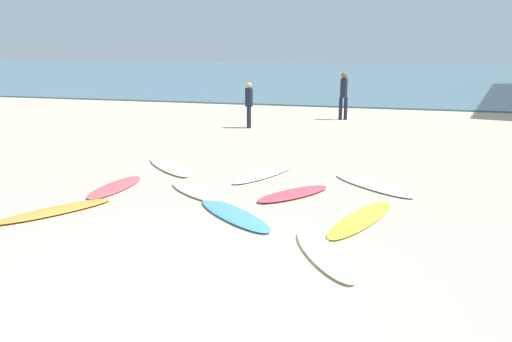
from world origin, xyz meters
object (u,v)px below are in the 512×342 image
at_px(surfboard_8, 115,187).
at_px(beachgoer_near, 249,103).
at_px(surfboard_4, 169,166).
at_px(surfboard_9, 264,174).
at_px(surfboard_5, 361,219).
at_px(surfboard_0, 293,194).
at_px(surfboard_1, 373,185).
at_px(surfboard_3, 324,254).
at_px(surfboard_2, 197,191).
at_px(beachgoer_mid, 344,93).
at_px(surfboard_7, 234,214).
at_px(surfboard_6, 55,211).

height_order(surfboard_8, beachgoer_near, beachgoer_near).
bearing_deg(surfboard_4, surfboard_9, 133.58).
bearing_deg(surfboard_8, surfboard_5, -6.04).
bearing_deg(surfboard_8, surfboard_0, 9.09).
distance_m(surfboard_1, surfboard_3, 4.24).
bearing_deg(surfboard_2, surfboard_1, 152.29).
height_order(surfboard_0, surfboard_4, surfboard_0).
bearing_deg(beachgoer_mid, surfboard_3, 87.75).
height_order(surfboard_7, beachgoer_mid, beachgoer_mid).
bearing_deg(surfboard_2, beachgoer_mid, -149.54).
xyz_separation_m(surfboard_1, surfboard_4, (-5.08, 0.54, 0.01)).
bearing_deg(beachgoer_mid, surfboard_7, 79.82).
height_order(surfboard_4, beachgoer_mid, beachgoer_mid).
distance_m(surfboard_2, surfboard_4, 2.50).
xyz_separation_m(surfboard_7, beachgoer_near, (-2.35, 9.82, 0.87)).
bearing_deg(surfboard_8, surfboard_2, 5.46).
relative_size(surfboard_6, surfboard_8, 1.16).
bearing_deg(beachgoer_near, beachgoer_mid, -55.67).
height_order(surfboard_0, surfboard_1, surfboard_0).
distance_m(surfboard_1, surfboard_6, 6.65).
xyz_separation_m(surfboard_1, surfboard_5, (-0.09, -2.40, -0.00)).
xyz_separation_m(surfboard_4, surfboard_9, (2.52, -0.16, -0.00)).
bearing_deg(surfboard_6, beachgoer_near, 117.52).
height_order(surfboard_1, surfboard_2, surfboard_2).
relative_size(surfboard_3, surfboard_5, 0.86).
relative_size(surfboard_3, surfboard_8, 1.11).
xyz_separation_m(surfboard_0, surfboard_8, (-3.89, -0.41, -0.01)).
height_order(surfboard_0, surfboard_8, surfboard_0).
xyz_separation_m(surfboard_3, surfboard_8, (-4.94, 2.68, -0.01)).
bearing_deg(surfboard_3, surfboard_7, -65.29).
bearing_deg(surfboard_5, surfboard_3, 95.94).
bearing_deg(beachgoer_near, surfboard_2, 179.83).
relative_size(surfboard_1, surfboard_3, 1.08).
bearing_deg(surfboard_7, surfboard_3, 95.41).
height_order(surfboard_6, surfboard_7, surfboard_6).
bearing_deg(surfboard_2, surfboard_5, 115.03).
xyz_separation_m(surfboard_3, beachgoer_near, (-4.22, 11.30, 0.87)).
bearing_deg(beachgoer_mid, surfboard_6, 66.13).
height_order(surfboard_1, beachgoer_near, beachgoer_near).
bearing_deg(surfboard_4, surfboard_8, 36.69).
bearing_deg(surfboard_5, surfboard_8, 10.20).
relative_size(surfboard_0, surfboard_5, 0.75).
distance_m(surfboard_3, surfboard_5, 1.86).
bearing_deg(surfboard_3, surfboard_8, -55.46).
bearing_deg(surfboard_3, beachgoer_mid, -112.50).
bearing_deg(surfboard_2, surfboard_6, -8.02).
bearing_deg(surfboard_7, surfboard_6, -35.42).
bearing_deg(beachgoer_mid, beachgoer_near, 35.50).
height_order(surfboard_7, surfboard_8, surfboard_7).
distance_m(surfboard_6, surfboard_9, 4.91).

